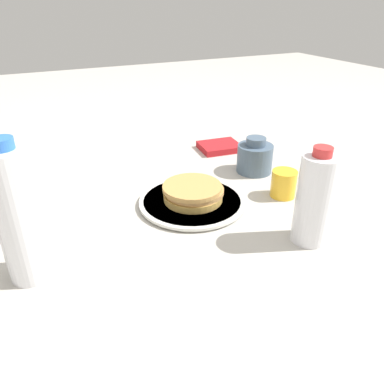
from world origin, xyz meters
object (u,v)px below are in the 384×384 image
object	(u,v)px
juice_glass	(284,184)
water_bottle_mid	(315,199)
plate	(192,202)
pancake_stack	(193,192)
cream_jug	(255,157)
water_bottle_near	(19,216)

from	to	relation	value
juice_glass	water_bottle_mid	bearing A→B (deg)	-21.91
plate	juice_glass	xyz separation A→B (m)	(0.06, 0.22, 0.03)
pancake_stack	cream_jug	distance (m)	0.26
plate	water_bottle_near	distance (m)	0.40
water_bottle_near	water_bottle_mid	distance (m)	0.54
pancake_stack	juice_glass	bearing A→B (deg)	74.43
pancake_stack	water_bottle_mid	bearing A→B (deg)	32.11
plate	cream_jug	xyz separation A→B (m)	(-0.09, 0.24, 0.04)
pancake_stack	water_bottle_mid	xyz separation A→B (m)	(0.24, 0.15, 0.06)
pancake_stack	water_bottle_near	world-z (taller)	water_bottle_near
juice_glass	water_bottle_near	bearing A→B (deg)	-85.62
juice_glass	plate	bearing A→B (deg)	-105.12
plate	water_bottle_near	xyz separation A→B (m)	(0.11, -0.37, 0.12)
water_bottle_mid	cream_jug	bearing A→B (deg)	164.87
pancake_stack	juice_glass	distance (m)	0.23
plate	cream_jug	bearing A→B (deg)	111.37
water_bottle_mid	water_bottle_near	bearing A→B (deg)	-104.03
pancake_stack	cream_jug	xyz separation A→B (m)	(-0.09, 0.24, 0.01)
plate	pancake_stack	xyz separation A→B (m)	(-0.00, 0.00, 0.02)
juice_glass	water_bottle_near	size ratio (longest dim) A/B	0.26
pancake_stack	juice_glass	size ratio (longest dim) A/B	2.19
cream_jug	water_bottle_near	bearing A→B (deg)	-71.86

